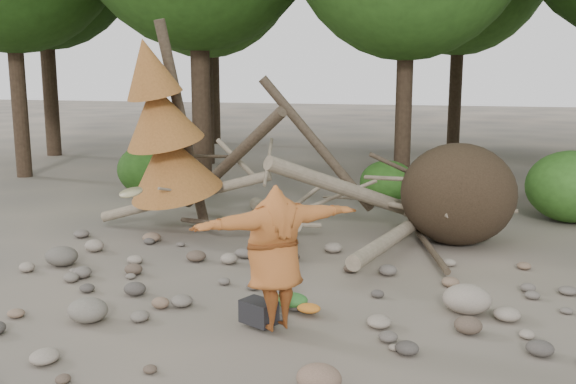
# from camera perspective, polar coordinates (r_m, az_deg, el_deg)

# --- Properties ---
(ground) EXTENTS (120.00, 120.00, 0.00)m
(ground) POSITION_cam_1_polar(r_m,az_deg,el_deg) (9.31, -2.61, -10.14)
(ground) COLOR #514C44
(ground) RESTS_ON ground
(deadfall_pile) EXTENTS (8.55, 5.24, 3.30)m
(deadfall_pile) POSITION_cam_1_polar(r_m,az_deg,el_deg) (12.72, 12.24, -0.28)
(deadfall_pile) COLOR #332619
(deadfall_pile) RESTS_ON ground
(dead_conifer) EXTENTS (2.06, 2.16, 4.35)m
(dead_conifer) POSITION_cam_1_polar(r_m,az_deg,el_deg) (13.09, -10.94, 5.20)
(dead_conifer) COLOR #4C3F30
(dead_conifer) RESTS_ON ground
(bush_left) EXTENTS (1.80, 1.80, 1.44)m
(bush_left) POSITION_cam_1_polar(r_m,az_deg,el_deg) (17.73, -12.07, 1.98)
(bush_left) COLOR #204612
(bush_left) RESTS_ON ground
(bush_mid) EXTENTS (1.40, 1.40, 1.12)m
(bush_mid) POSITION_cam_1_polar(r_m,az_deg,el_deg) (16.40, 8.82, 0.84)
(bush_mid) COLOR #2A5919
(bush_mid) RESTS_ON ground
(bush_right) EXTENTS (2.00, 2.00, 1.60)m
(bush_right) POSITION_cam_1_polar(r_m,az_deg,el_deg) (15.60, 23.94, 0.45)
(bush_right) COLOR #346A21
(bush_right) RESTS_ON ground
(frisbee_thrower) EXTENTS (3.11, 2.03, 1.86)m
(frisbee_thrower) POSITION_cam_1_polar(r_m,az_deg,el_deg) (8.09, -1.21, -5.81)
(frisbee_thrower) COLOR #A45725
(frisbee_thrower) RESTS_ON ground
(backpack) EXTENTS (0.54, 0.46, 0.30)m
(backpack) POSITION_cam_1_polar(r_m,az_deg,el_deg) (8.55, -2.61, -10.97)
(backpack) COLOR black
(backpack) RESTS_ON ground
(cloth_green) EXTENTS (0.49, 0.41, 0.18)m
(cloth_green) POSITION_cam_1_polar(r_m,az_deg,el_deg) (9.16, 0.24, -9.86)
(cloth_green) COLOR #306D2B
(cloth_green) RESTS_ON ground
(cloth_orange) EXTENTS (0.33, 0.27, 0.12)m
(cloth_orange) POSITION_cam_1_polar(r_m,az_deg,el_deg) (8.96, 1.86, -10.59)
(cloth_orange) COLOR #C16C21
(cloth_orange) RESTS_ON ground
(boulder_front_left) EXTENTS (0.55, 0.49, 0.33)m
(boulder_front_left) POSITION_cam_1_polar(r_m,az_deg,el_deg) (9.12, -17.37, -9.99)
(boulder_front_left) COLOR #6F685C
(boulder_front_left) RESTS_ON ground
(boulder_front_right) EXTENTS (0.48, 0.43, 0.29)m
(boulder_front_right) POSITION_cam_1_polar(r_m,az_deg,el_deg) (6.98, 2.77, -16.22)
(boulder_front_right) COLOR #7B604D
(boulder_front_right) RESTS_ON ground
(boulder_mid_right) EXTENTS (0.67, 0.60, 0.40)m
(boulder_mid_right) POSITION_cam_1_polar(r_m,az_deg,el_deg) (9.34, 15.63, -9.16)
(boulder_mid_right) COLOR gray
(boulder_mid_right) RESTS_ON ground
(boulder_mid_left) EXTENTS (0.57, 0.51, 0.34)m
(boulder_mid_left) POSITION_cam_1_polar(r_m,az_deg,el_deg) (11.80, -19.48, -5.40)
(boulder_mid_left) COLOR #5B554C
(boulder_mid_left) RESTS_ON ground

